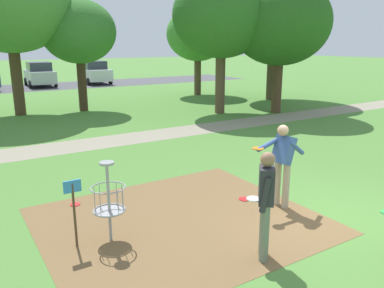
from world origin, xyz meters
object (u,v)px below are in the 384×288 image
object	(u,v)px
tree_near_right	(280,23)
tree_far_left	(8,0)
frisbee_near_basket	(244,199)
disc_golf_basket	(105,199)
tree_mid_right	(198,34)
tree_near_left	(221,16)
parked_car_center_right	(94,72)
player_foreground_watching	(282,160)
tree_mid_left	(274,11)
tree_mid_center	(78,32)
parked_car_center_left	(40,74)
frisbee_by_tee	(75,204)
player_waiting_left	(265,200)

from	to	relation	value
tree_near_right	tree_far_left	distance (m)	12.09
frisbee_near_basket	tree_near_right	distance (m)	11.93
disc_golf_basket	tree_mid_right	world-z (taller)	tree_mid_right
tree_near_left	parked_car_center_right	bearing A→B (deg)	91.60
player_foreground_watching	disc_golf_basket	bearing A→B (deg)	172.03
tree_near_right	parked_car_center_right	distance (m)	18.74
tree_mid_left	tree_far_left	bearing A→B (deg)	169.76
tree_mid_center	frisbee_near_basket	bearing A→B (deg)	-92.44
tree_near_right	parked_car_center_left	world-z (taller)	tree_near_right
frisbee_near_basket	tree_mid_center	xyz separation A→B (m)	(0.56, 13.10, 3.75)
frisbee_by_tee	tree_mid_right	bearing A→B (deg)	48.93
player_waiting_left	disc_golf_basket	bearing A→B (deg)	136.16
player_foreground_watching	tree_mid_right	size ratio (longest dim) A/B	0.31
frisbee_near_basket	frisbee_by_tee	size ratio (longest dim) A/B	1.16
frisbee_near_basket	tree_mid_left	size ratio (longest dim) A/B	0.03
player_waiting_left	tree_mid_left	bearing A→B (deg)	46.51
tree_near_right	tree_mid_left	size ratio (longest dim) A/B	0.84
tree_mid_left	tree_mid_right	bearing A→B (deg)	120.25
player_waiting_left	tree_near_left	world-z (taller)	tree_near_left
tree_mid_left	parked_car_center_right	distance (m)	16.34
disc_golf_basket	tree_mid_center	world-z (taller)	tree_mid_center
frisbee_by_tee	frisbee_near_basket	bearing A→B (deg)	-27.51
tree_near_right	frisbee_near_basket	bearing A→B (deg)	-137.27
frisbee_by_tee	tree_mid_right	world-z (taller)	tree_mid_right
tree_near_right	parked_car_center_left	bearing A→B (deg)	111.07
tree_near_left	player_waiting_left	bearing A→B (deg)	-123.13
tree_near_right	tree_mid_left	world-z (taller)	tree_mid_left
tree_near_right	player_waiting_left	bearing A→B (deg)	-134.75
player_waiting_left	frisbee_by_tee	distance (m)	4.18
tree_mid_left	tree_mid_center	distance (m)	10.81
tree_mid_center	tree_near_left	bearing A→B (deg)	-38.03
tree_mid_center	tree_far_left	bearing A→B (deg)	172.36
tree_mid_center	parked_car_center_right	bearing A→B (deg)	69.19
disc_golf_basket	player_foreground_watching	size ratio (longest dim) A/B	0.81
player_waiting_left	tree_near_right	size ratio (longest dim) A/B	0.28
frisbee_near_basket	tree_mid_left	world-z (taller)	tree_mid_left
disc_golf_basket	tree_far_left	bearing A→B (deg)	86.58
player_foreground_watching	parked_car_center_right	world-z (taller)	parked_car_center_right
parked_car_center_left	parked_car_center_right	bearing A→B (deg)	-2.01
tree_near_left	tree_mid_left	world-z (taller)	tree_mid_left
disc_golf_basket	parked_car_center_left	size ratio (longest dim) A/B	0.32
tree_mid_center	frisbee_by_tee	bearing A→B (deg)	-107.96
disc_golf_basket	parked_car_center_left	distance (m)	26.48
player_foreground_watching	tree_mid_left	size ratio (longest dim) A/B	0.23
frisbee_by_tee	parked_car_center_right	distance (m)	25.67
frisbee_by_tee	tree_mid_center	bearing A→B (deg)	72.04
tree_mid_left	disc_golf_basket	bearing A→B (deg)	-141.73
disc_golf_basket	tree_near_left	size ratio (longest dim) A/B	0.22
disc_golf_basket	frisbee_near_basket	xyz separation A→B (m)	(3.12, 0.16, -0.74)
player_waiting_left	tree_far_left	distance (m)	16.00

